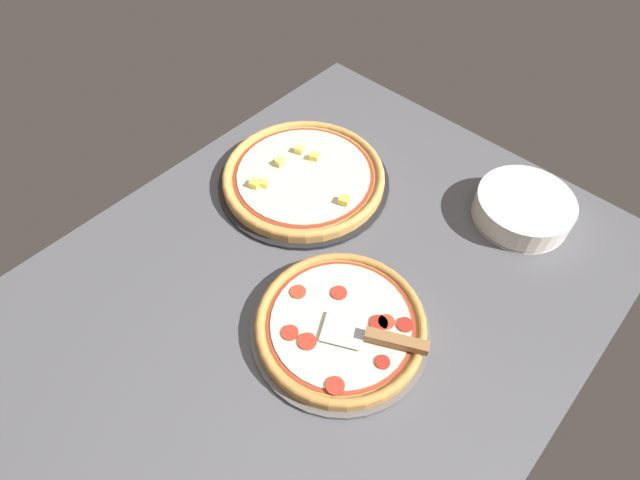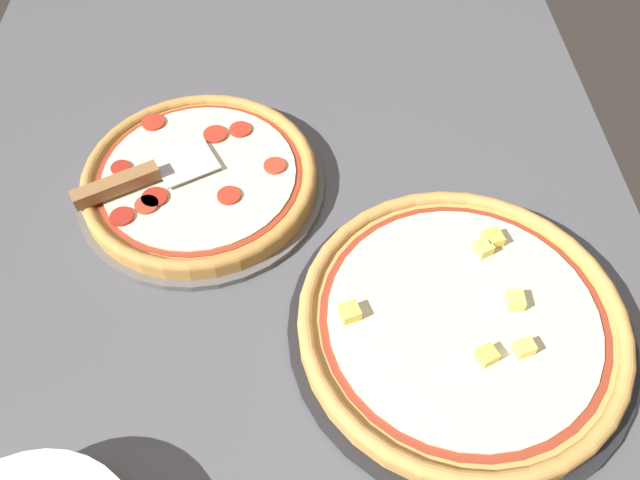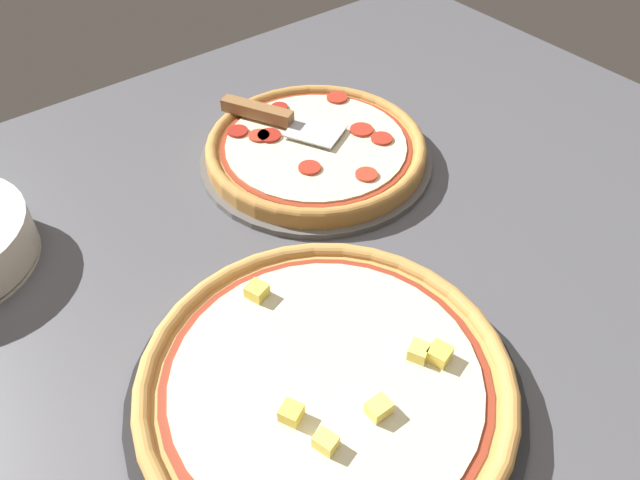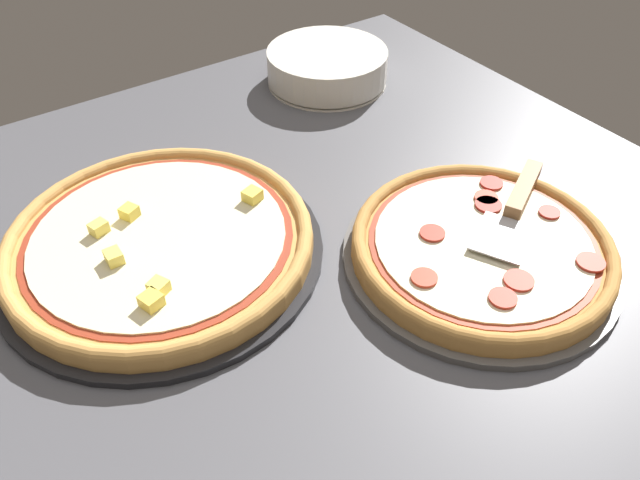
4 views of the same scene
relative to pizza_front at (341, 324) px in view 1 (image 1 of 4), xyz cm
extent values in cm
cube|color=#4C4C51|center=(4.66, 10.78, -4.32)|extent=(130.38, 103.17, 3.60)
cylinder|color=#565451|center=(0.01, 0.02, -2.02)|extent=(35.75, 35.75, 1.00)
cylinder|color=#B77F3D|center=(0.01, 0.02, -0.54)|extent=(33.60, 33.60, 1.95)
torus|color=#B77F3D|center=(0.01, 0.02, 0.43)|extent=(33.60, 33.60, 1.83)
cylinder|color=maroon|center=(0.01, 0.02, 0.51)|extent=(29.21, 29.21, 0.15)
cylinder|color=beige|center=(0.01, 0.02, 0.63)|extent=(27.55, 27.55, 0.40)
cylinder|color=#AD2D1E|center=(-10.42, -7.73, 1.03)|extent=(3.50, 3.50, 0.40)
cylinder|color=#AD2D1E|center=(-8.41, 5.54, 1.03)|extent=(3.32, 3.32, 0.40)
cylinder|color=#AD2D1E|center=(-7.51, 1.86, 1.03)|extent=(3.62, 3.62, 0.40)
cylinder|color=maroon|center=(7.86, -9.64, 1.03)|extent=(3.23, 3.23, 0.40)
cylinder|color=#B73823|center=(-0.77, 10.45, 1.03)|extent=(3.24, 3.24, 0.40)
cylinder|color=maroon|center=(5.09, -5.69, 1.03)|extent=(3.63, 3.63, 0.40)
cylinder|color=#AD2D1E|center=(4.91, 4.52, 1.03)|extent=(3.29, 3.29, 0.40)
cylinder|color=maroon|center=(-1.15, -11.21, 1.03)|extent=(2.83, 2.83, 0.40)
cylinder|color=#B73823|center=(5.92, -6.60, 1.03)|extent=(3.26, 3.26, 0.40)
cylinder|color=black|center=(24.66, 33.59, -2.02)|extent=(42.45, 42.45, 1.00)
cylinder|color=#C68E47|center=(24.66, 33.59, -0.53)|extent=(39.90, 39.90, 1.98)
torus|color=#C68E47|center=(24.66, 33.59, 0.46)|extent=(39.90, 39.90, 1.95)
cylinder|color=maroon|center=(24.66, 33.59, 0.54)|extent=(34.68, 34.68, 0.15)
cylinder|color=beige|center=(24.66, 33.59, 0.66)|extent=(32.72, 32.72, 0.40)
cube|color=#F4D64C|center=(30.20, 35.11, 1.66)|extent=(2.70, 2.70, 1.59)
cube|color=#F4D64C|center=(13.75, 39.13, 1.66)|extent=(2.80, 2.78, 1.59)
cube|color=#F9E05B|center=(23.09, 39.98, 1.66)|extent=(2.31, 1.96, 1.59)
cube|color=#F4D64C|center=(24.05, 19.93, 1.66)|extent=(2.77, 2.82, 1.59)
cube|color=#F9E05B|center=(29.43, 39.57, 1.66)|extent=(2.28, 2.58, 1.59)
cube|color=#F9E05B|center=(15.27, 37.55, 1.66)|extent=(2.75, 2.70, 1.59)
cube|color=#B7B7BC|center=(-1.28, -1.83, 1.47)|extent=(9.62, 10.28, 0.24)
cube|color=olive|center=(3.35, -10.79, 2.35)|extent=(7.47, 11.69, 2.00)
cylinder|color=silver|center=(50.91, -11.61, -2.17)|extent=(22.23, 22.23, 0.70)
cylinder|color=silver|center=(50.91, -11.61, -1.47)|extent=(22.23, 22.23, 0.70)
cylinder|color=silver|center=(50.91, -11.61, -0.77)|extent=(22.23, 22.23, 0.70)
cylinder|color=silver|center=(50.91, -11.61, -0.07)|extent=(22.23, 22.23, 0.70)
cylinder|color=silver|center=(50.91, -11.61, 0.63)|extent=(22.23, 22.23, 0.70)
cylinder|color=silver|center=(50.91, -11.61, 1.33)|extent=(22.23, 22.23, 0.70)
cylinder|color=silver|center=(50.91, -11.61, 2.03)|extent=(22.23, 22.23, 0.70)
cylinder|color=silver|center=(50.91, -11.61, 2.73)|extent=(22.23, 22.23, 0.70)
cylinder|color=silver|center=(50.91, -11.61, 3.43)|extent=(22.23, 22.23, 0.70)
camera|label=1|loc=(-37.30, -28.74, 87.09)|focal=28.00mm
camera|label=2|loc=(61.26, 15.08, 66.07)|focal=35.00mm
camera|label=3|loc=(47.54, 61.90, 56.14)|focal=35.00mm
camera|label=4|loc=(-36.50, 50.70, 54.02)|focal=35.00mm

